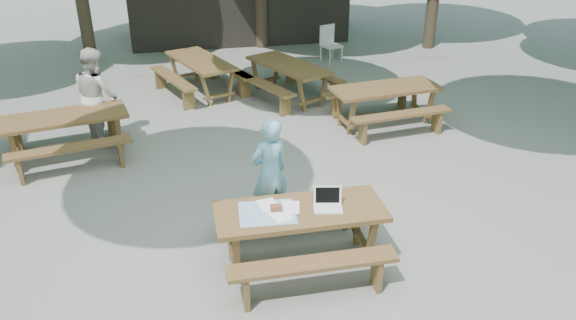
# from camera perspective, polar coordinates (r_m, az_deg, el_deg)

# --- Properties ---
(ground) EXTENTS (80.00, 80.00, 0.00)m
(ground) POSITION_cam_1_polar(r_m,az_deg,el_deg) (7.62, 0.93, -6.80)
(ground) COLOR slate
(ground) RESTS_ON ground
(main_picnic_table) EXTENTS (2.00, 1.58, 0.75)m
(main_picnic_table) POSITION_cam_1_polar(r_m,az_deg,el_deg) (6.77, 1.21, -7.64)
(main_picnic_table) COLOR #53301D
(main_picnic_table) RESTS_ON ground
(picnic_table_nw) EXTENTS (2.19, 1.94, 0.75)m
(picnic_table_nw) POSITION_cam_1_polar(r_m,az_deg,el_deg) (9.99, -21.55, 2.30)
(picnic_table_nw) COLOR #53301D
(picnic_table_nw) RESTS_ON ground
(picnic_table_ne) EXTENTS (2.08, 1.80, 0.75)m
(picnic_table_ne) POSITION_cam_1_polar(r_m,az_deg,el_deg) (10.74, 9.77, 5.51)
(picnic_table_ne) COLOR #53301D
(picnic_table_ne) RESTS_ON ground
(picnic_table_far_w) EXTENTS (2.16, 2.34, 0.75)m
(picnic_table_far_w) POSITION_cam_1_polar(r_m,az_deg,el_deg) (12.37, -8.78, 8.46)
(picnic_table_far_w) COLOR #53301D
(picnic_table_far_w) RESTS_ON ground
(picnic_table_far_e) EXTENTS (2.25, 2.40, 0.75)m
(picnic_table_far_e) POSITION_cam_1_polar(r_m,az_deg,el_deg) (11.93, 0.04, 8.08)
(picnic_table_far_e) COLOR #53301D
(picnic_table_far_e) RESTS_ON ground
(woman) EXTENTS (0.64, 0.53, 1.51)m
(woman) POSITION_cam_1_polar(r_m,az_deg,el_deg) (7.37, -1.88, -1.24)
(woman) COLOR #7EC3E5
(woman) RESTS_ON ground
(second_person) EXTENTS (0.96, 1.02, 1.67)m
(second_person) POSITION_cam_1_polar(r_m,az_deg,el_deg) (10.34, -18.86, 6.26)
(second_person) COLOR beige
(second_person) RESTS_ON ground
(plastic_chair) EXTENTS (0.57, 0.57, 0.90)m
(plastic_chair) POSITION_cam_1_polar(r_m,az_deg,el_deg) (14.57, 4.38, 10.96)
(plastic_chair) COLOR silver
(plastic_chair) RESTS_ON ground
(laptop) EXTENTS (0.37, 0.32, 0.24)m
(laptop) POSITION_cam_1_polar(r_m,az_deg,el_deg) (6.61, 4.06, -4.31)
(laptop) COLOR white
(laptop) RESTS_ON main_picnic_table
(tabletop_clutter) EXTENTS (0.77, 0.61, 0.08)m
(tabletop_clutter) POSITION_cam_1_polar(r_m,az_deg,el_deg) (6.51, -1.85, -5.25)
(tabletop_clutter) COLOR #336AB0
(tabletop_clutter) RESTS_ON main_picnic_table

